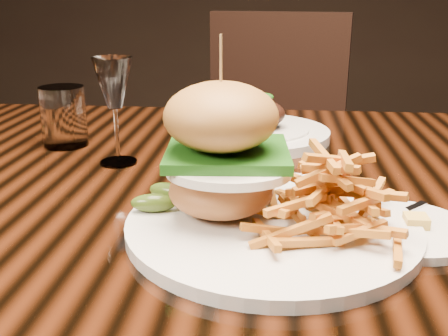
# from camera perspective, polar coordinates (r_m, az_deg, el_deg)

# --- Properties ---
(dining_table) EXTENTS (1.60, 0.90, 0.75)m
(dining_table) POSITION_cam_1_polar(r_m,az_deg,el_deg) (0.84, 1.57, -5.31)
(dining_table) COLOR black
(dining_table) RESTS_ON ground
(burger_plate) EXTENTS (0.34, 0.34, 0.22)m
(burger_plate) POSITION_cam_1_polar(r_m,az_deg,el_deg) (0.60, 4.95, -1.56)
(burger_plate) COLOR silver
(burger_plate) RESTS_ON dining_table
(side_saucer) EXTENTS (0.16, 0.16, 0.02)m
(side_saucer) POSITION_cam_1_polar(r_m,az_deg,el_deg) (0.64, 19.19, -6.26)
(side_saucer) COLOR silver
(side_saucer) RESTS_ON dining_table
(ramekin) EXTENTS (0.09, 0.09, 0.03)m
(ramekin) POSITION_cam_1_polar(r_m,az_deg,el_deg) (0.78, 4.38, 0.08)
(ramekin) COLOR silver
(ramekin) RESTS_ON dining_table
(wine_glass) EXTENTS (0.06, 0.06, 0.17)m
(wine_glass) POSITION_cam_1_polar(r_m,az_deg,el_deg) (0.84, -11.92, 8.63)
(wine_glass) COLOR white
(wine_glass) RESTS_ON dining_table
(water_tumbler) EXTENTS (0.08, 0.08, 0.11)m
(water_tumbler) POSITION_cam_1_polar(r_m,az_deg,el_deg) (0.98, -17.05, 5.38)
(water_tumbler) COLOR white
(water_tumbler) RESTS_ON dining_table
(far_dish) EXTENTS (0.27, 0.27, 0.09)m
(far_dish) POSITION_cam_1_polar(r_m,az_deg,el_deg) (0.99, 3.58, 4.17)
(far_dish) COLOR silver
(far_dish) RESTS_ON dining_table
(chair_far) EXTENTS (0.54, 0.54, 0.95)m
(chair_far) POSITION_cam_1_polar(r_m,az_deg,el_deg) (1.72, 4.96, 2.63)
(chair_far) COLOR black
(chair_far) RESTS_ON ground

